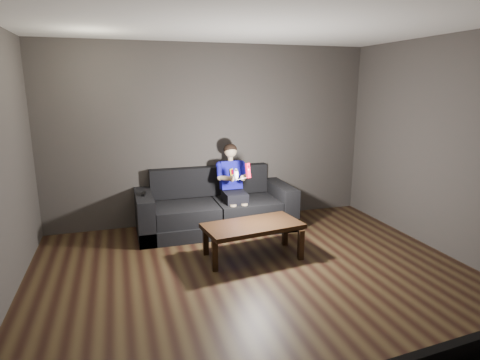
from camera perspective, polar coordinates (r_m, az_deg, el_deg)
name	(u,v)px	position (r m, az deg, el deg)	size (l,w,h in m)	color
floor	(270,295)	(4.28, 4.36, -15.99)	(5.00, 5.00, 0.00)	black
back_wall	(212,135)	(6.17, -3.96, 6.38)	(5.00, 0.04, 2.70)	#403A37
right_wall	(480,153)	(5.26, 30.96, 3.32)	(0.04, 5.00, 2.70)	#403A37
ceiling	(276,13)	(3.78, 5.13, 22.54)	(5.00, 5.00, 0.02)	silver
sofa	(215,210)	(5.99, -3.57, -4.24)	(2.28, 0.98, 0.88)	black
child	(233,179)	(5.88, -1.04, 0.08)	(0.47, 0.58, 1.16)	black
wii_remote_red	(248,170)	(5.44, 1.15, 1.36)	(0.07, 0.09, 0.21)	red
nunchuk_white	(236,174)	(5.40, -0.55, 0.85)	(0.07, 0.10, 0.16)	white
wii_remote_black	(144,194)	(5.67, -13.54, -1.92)	(0.07, 0.17, 0.03)	black
coffee_table	(253,228)	(4.97, 1.81, -6.89)	(1.26, 0.75, 0.43)	black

